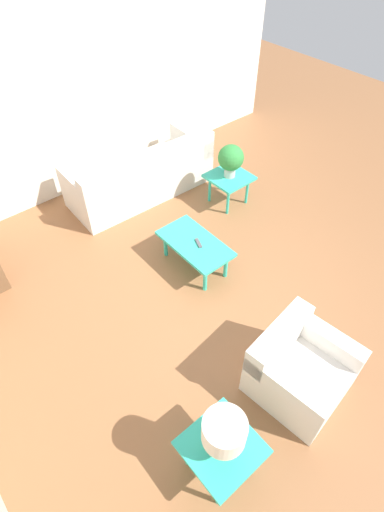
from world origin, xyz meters
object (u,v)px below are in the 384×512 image
at_px(side_table_lamp, 222,449).
at_px(table_lamp, 224,432).
at_px(coffee_table, 195,245).
at_px(potted_plant, 231,159).
at_px(side_table_plant, 229,180).
at_px(sofa, 142,177).
at_px(armchair, 298,369).

bearing_deg(side_table_lamp, table_lamp, -26.57).
distance_m(coffee_table, side_table_lamp, 2.40).
bearing_deg(potted_plant, side_table_plant, 0.00).
distance_m(side_table_plant, side_table_lamp, 3.73).
xyz_separation_m(sofa, side_table_plant, (-0.99, -0.86, 0.09)).
xyz_separation_m(sofa, potted_plant, (-0.99, -0.86, 0.44)).
bearing_deg(side_table_plant, coffee_table, 119.01).
xyz_separation_m(coffee_table, potted_plant, (0.69, -1.24, 0.40)).
height_order(coffee_table, table_lamp, table_lamp).
bearing_deg(armchair, side_table_plant, 52.07).
height_order(armchair, potted_plant, potted_plant).
xyz_separation_m(side_table_plant, table_lamp, (-2.65, 2.63, 0.35)).
relative_size(potted_plant, table_lamp, 1.12).
relative_size(armchair, potted_plant, 1.91).
bearing_deg(sofa, coffee_table, 78.86).
xyz_separation_m(coffee_table, side_table_plant, (0.69, -1.24, 0.05)).
relative_size(side_table_lamp, potted_plant, 1.19).
bearing_deg(armchair, sofa, 72.17).
distance_m(potted_plant, table_lamp, 3.73).
height_order(armchair, coffee_table, armchair).
bearing_deg(armchair, table_lamp, 177.44).
xyz_separation_m(armchair, table_lamp, (-0.08, 1.09, 0.46)).
distance_m(sofa, coffee_table, 1.72).
xyz_separation_m(sofa, side_table_lamp, (-3.63, 1.77, 0.09)).
bearing_deg(side_table_plant, potted_plant, 180.00).
relative_size(sofa, table_lamp, 5.10).
relative_size(armchair, table_lamp, 2.14).
xyz_separation_m(armchair, side_table_lamp, (-0.08, 1.09, 0.11)).
height_order(sofa, table_lamp, table_lamp).
relative_size(coffee_table, potted_plant, 1.97).
relative_size(sofa, side_table_lamp, 3.83).
distance_m(coffee_table, side_table_plant, 1.41).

